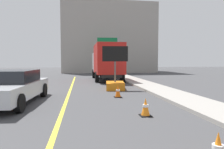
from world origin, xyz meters
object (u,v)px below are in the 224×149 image
object	(u,v)px
pickup_car	(11,87)
traffic_cone_mid_lane	(146,107)
arrow_board_trailer	(115,82)
traffic_cone_far_lane	(118,91)
box_truck	(107,61)
highway_guide_sign	(112,48)

from	to	relation	value
pickup_car	traffic_cone_mid_lane	distance (m)	5.72
arrow_board_trailer	traffic_cone_far_lane	bearing A→B (deg)	-96.73
box_truck	pickup_car	bearing A→B (deg)	-118.19
arrow_board_trailer	highway_guide_sign	world-z (taller)	highway_guide_sign
box_truck	highway_guide_sign	xyz separation A→B (m)	(1.63, 7.51, 1.65)
highway_guide_sign	traffic_cone_far_lane	distance (m)	17.17
highway_guide_sign	traffic_cone_mid_lane	xyz separation A→B (m)	(-2.00, -20.25, -3.14)
box_truck	highway_guide_sign	bearing A→B (deg)	77.73
traffic_cone_mid_lane	traffic_cone_far_lane	bearing A→B (deg)	94.31
box_truck	traffic_cone_far_lane	distance (m)	9.37
highway_guide_sign	traffic_cone_mid_lane	size ratio (longest dim) A/B	8.57
arrow_board_trailer	traffic_cone_mid_lane	world-z (taller)	arrow_board_trailer
arrow_board_trailer	pickup_car	world-z (taller)	arrow_board_trailer
arrow_board_trailer	box_truck	xyz separation A→B (m)	(0.29, 6.35, 1.29)
box_truck	traffic_cone_mid_lane	bearing A→B (deg)	-91.64
arrow_board_trailer	traffic_cone_far_lane	xyz separation A→B (m)	(-0.34, -2.88, -0.18)
arrow_board_trailer	traffic_cone_mid_lane	distance (m)	6.40
pickup_car	highway_guide_sign	size ratio (longest dim) A/B	1.01
arrow_board_trailer	box_truck	size ratio (longest dim) A/B	0.38
box_truck	traffic_cone_far_lane	size ratio (longest dim) A/B	11.68
highway_guide_sign	traffic_cone_far_lane	world-z (taller)	highway_guide_sign
highway_guide_sign	traffic_cone_far_lane	size ratio (longest dim) A/B	8.14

